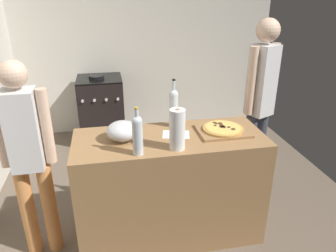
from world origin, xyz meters
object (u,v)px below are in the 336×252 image
pizza (223,128)px  wine_bottle_amber (137,133)px  mixing_bowl (122,131)px  paper_towel_roll (177,130)px  person_in_red (260,99)px  stove (102,109)px  person_in_stripes (28,153)px  wine_bottle_clear (174,106)px

pizza → wine_bottle_amber: bearing=-161.3°
mixing_bowl → paper_towel_roll: bearing=-29.9°
pizza → mixing_bowl: size_ratio=1.33×
person_in_red → pizza: bearing=-139.8°
wine_bottle_amber → stove: 2.36m
pizza → person_in_stripes: person_in_stripes is taller
wine_bottle_clear → stove: 2.02m
pizza → wine_bottle_clear: size_ratio=0.80×
pizza → person_in_stripes: 1.48m
wine_bottle_clear → person_in_red: size_ratio=0.23×
wine_bottle_amber → stove: size_ratio=0.37×
paper_towel_roll → wine_bottle_amber: size_ratio=0.87×
mixing_bowl → wine_bottle_amber: size_ratio=0.70×
wine_bottle_clear → mixing_bowl: bearing=-155.9°
wine_bottle_clear → pizza: bearing=-28.7°
person_in_red → wine_bottle_clear: bearing=-164.8°
pizza → wine_bottle_amber: 0.76m
stove → person_in_stripes: (-0.49, -2.04, 0.45)m
paper_towel_roll → stove: 2.38m
wine_bottle_amber → person_in_red: (1.22, 0.68, -0.06)m
mixing_bowl → person_in_red: 1.38m
mixing_bowl → paper_towel_roll: size_ratio=0.80×
pizza → person_in_stripes: (-1.48, -0.03, -0.06)m
wine_bottle_clear → stove: bearing=108.9°
paper_towel_roll → wine_bottle_amber: bearing=-174.1°
stove → person_in_stripes: size_ratio=0.59×
mixing_bowl → person_in_red: bearing=18.2°
pizza → mixing_bowl: bearing=179.6°
pizza → wine_bottle_amber: (-0.71, -0.24, 0.13)m
wine_bottle_clear → wine_bottle_amber: (-0.34, -0.44, -0.02)m
mixing_bowl → person_in_stripes: person_in_stripes is taller
pizza → stove: (-0.98, 2.01, -0.50)m
person_in_red → wine_bottle_amber: bearing=-151.0°
stove → mixing_bowl: bearing=-84.6°
pizza → person_in_red: 0.68m
wine_bottle_clear → wine_bottle_amber: 0.56m
paper_towel_roll → person_in_red: 1.14m
stove → paper_towel_roll: bearing=-75.8°
wine_bottle_clear → person_in_stripes: person_in_stripes is taller
person_in_stripes → paper_towel_roll: bearing=-9.8°
pizza → person_in_stripes: bearing=-178.9°
wine_bottle_amber → stove: bearing=97.1°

